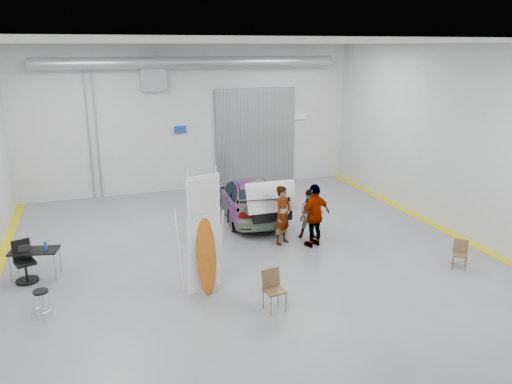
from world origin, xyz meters
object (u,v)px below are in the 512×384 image
object	(u,v)px
folding_chair_near	(274,298)
folding_chair_far	(459,260)
office_chair	(26,264)
person_a	(283,215)
person_b	(311,214)
work_table	(31,250)
surfboard_display	(202,245)
sedan_car	(249,197)
person_c	(315,215)
shop_stool	(42,305)

from	to	relation	value
folding_chair_near	folding_chair_far	world-z (taller)	folding_chair_near
folding_chair_near	office_chair	world-z (taller)	office_chair
person_a	office_chair	size ratio (longest dim) A/B	1.70
folding_chair_far	office_chair	world-z (taller)	office_chair
person_b	office_chair	size ratio (longest dim) A/B	1.49
person_a	work_table	size ratio (longest dim) A/B	1.40
person_b	office_chair	bearing A→B (deg)	-156.35
surfboard_display	sedan_car	bearing A→B (deg)	43.55
person_c	folding_chair_far	distance (m)	4.22
person_b	work_table	size ratio (longest dim) A/B	1.22
surfboard_display	folding_chair_near	distance (m)	2.13
person_b	office_chair	world-z (taller)	person_b
person_b	shop_stool	distance (m)	8.18
shop_stool	office_chair	bearing A→B (deg)	103.35
person_c	folding_chair_near	distance (m)	4.18
surfboard_display	person_a	bearing A→B (deg)	21.21
office_chair	surfboard_display	bearing A→B (deg)	-47.49
sedan_car	person_a	xyz separation A→B (m)	(0.16, -2.82, 0.23)
folding_chair_near	work_table	size ratio (longest dim) A/B	0.72
person_c	office_chair	distance (m)	8.15
sedan_car	folding_chair_near	distance (m)	6.75
person_a	office_chair	distance (m)	7.30
person_c	shop_stool	size ratio (longest dim) A/B	2.83
sedan_car	person_c	world-z (taller)	person_c
surfboard_display	folding_chair_far	bearing A→B (deg)	-24.14
sedan_car	surfboard_display	bearing A→B (deg)	67.78
surfboard_display	folding_chair_near	world-z (taller)	surfboard_display
shop_stool	sedan_car	bearing A→B (deg)	38.41
person_a	office_chair	xyz separation A→B (m)	(-7.28, -0.23, -0.45)
person_c	folding_chair_near	world-z (taller)	person_c
person_b	person_c	xyz separation A→B (m)	(-0.16, -0.60, 0.17)
folding_chair_near	shop_stool	size ratio (longest dim) A/B	1.37
sedan_car	person_c	distance (m)	3.48
person_a	surfboard_display	size ratio (longest dim) A/B	0.57
folding_chair_far	shop_stool	distance (m)	10.73
person_c	folding_chair_near	bearing A→B (deg)	34.54
sedan_car	folding_chair_near	bearing A→B (deg)	83.46
surfboard_display	folding_chair_near	size ratio (longest dim) A/B	3.38
sedan_car	folding_chair_near	size ratio (longest dim) A/B	5.07
person_a	shop_stool	bearing A→B (deg)	167.11
person_a	folding_chair_far	size ratio (longest dim) A/B	2.32
sedan_car	shop_stool	xyz separation A→B (m)	(-6.61, -5.24, -0.36)
office_chair	shop_stool	bearing A→B (deg)	-96.01
folding_chair_far	surfboard_display	bearing A→B (deg)	-147.52
person_b	work_table	distance (m)	8.14
sedan_car	surfboard_display	size ratio (longest dim) A/B	1.50
sedan_car	work_table	size ratio (longest dim) A/B	3.65
sedan_car	folding_chair_near	world-z (taller)	sedan_car
folding_chair_far	work_table	world-z (taller)	work_table
shop_stool	surfboard_display	bearing A→B (deg)	-0.98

